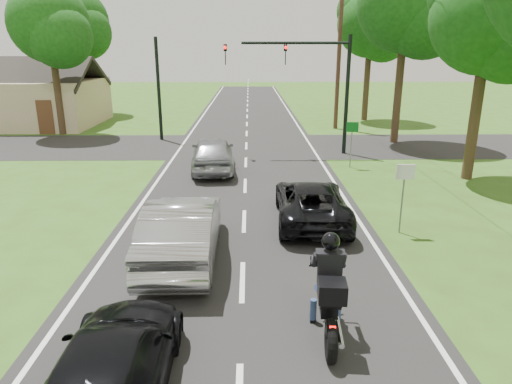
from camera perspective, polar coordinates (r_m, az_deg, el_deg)
The scene contains 19 objects.
ground at distance 11.08m, azimuth -1.71°, elevation -11.13°, with size 140.00×140.00×0.00m, color #325016.
road at distance 20.43m, azimuth -1.32°, elevation 2.40°, with size 8.00×100.00×0.01m, color black.
cross_road at distance 26.27m, azimuth -1.22°, elevation 5.78°, with size 60.00×7.00×0.01m, color black.
motorcycle_rider at distance 8.95m, azimuth 9.06°, elevation -12.72°, with size 0.71×2.45×2.11m.
dark_suv at distance 14.62m, azimuth 6.90°, elevation -1.19°, with size 2.15×4.67×1.30m, color black.
silver_sedan at distance 12.02m, azimuth -9.15°, elevation -4.61°, with size 1.74×4.98×1.64m, color #A4A5A9.
silver_suv at distance 20.75m, azimuth -5.43°, elevation 4.83°, with size 1.87×4.65×1.58m, color gray.
dark_car_behind at distance 7.77m, azimuth -17.61°, elevation -20.27°, with size 1.77×4.36×1.26m, color black.
traffic_signal at distance 23.97m, azimuth 6.95°, elevation 14.51°, with size 6.38×0.44×6.00m.
signal_pole_far at distance 28.34m, azimuth -12.07°, elevation 12.39°, with size 0.20×0.20×6.00m, color black.
utility_pole_far at distance 32.30m, azimuth 10.34°, elevation 16.76°, with size 1.60×0.28×10.00m.
sign_white at distance 13.99m, azimuth 18.04°, elevation 1.22°, with size 0.55×0.07×2.12m.
sign_green at distance 21.56m, azimuth 11.91°, elevation 7.16°, with size 0.55×0.07×2.12m.
tree_row_c at distance 20.88m, azimuth 27.94°, elevation 18.09°, with size 4.80×4.65×8.76m.
tree_row_d at distance 28.03m, azimuth 19.01°, elevation 20.90°, with size 5.76×5.58×10.45m.
tree_row_e at distance 36.74m, azimuth 14.66°, elevation 19.27°, with size 5.28×5.12×9.61m.
tree_left_near at distance 31.86m, azimuth -24.07°, elevation 18.22°, with size 5.12×4.96×9.22m.
tree_left_far at distance 41.90m, azimuth -21.37°, elevation 18.80°, with size 5.76×5.58×10.14m.
house at distance 37.58m, azimuth -26.80°, elevation 10.19°, with size 10.20×8.00×4.84m.
Camera 1 is at (0.18, -9.73, 5.29)m, focal length 32.00 mm.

